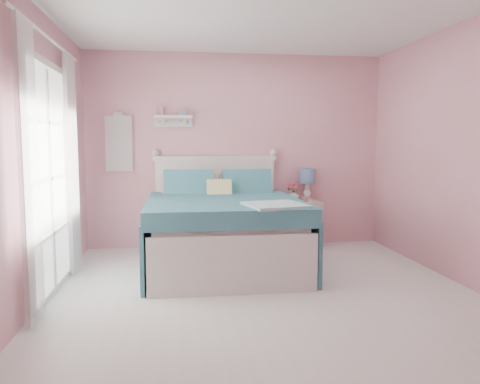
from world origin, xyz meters
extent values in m
plane|color=silver|center=(0.00, 0.00, 0.00)|extent=(4.50, 4.50, 0.00)
plane|color=#CE8385|center=(0.00, 2.25, 1.30)|extent=(4.00, 0.00, 4.00)
plane|color=#CE8385|center=(0.00, -2.25, 1.30)|extent=(4.00, 0.00, 4.00)
plane|color=#CE8385|center=(-2.00, 0.00, 1.30)|extent=(0.00, 4.50, 4.50)
plane|color=#CE8385|center=(2.00, 0.00, 1.30)|extent=(0.00, 4.50, 4.50)
plane|color=white|center=(0.00, 0.00, 2.60)|extent=(4.50, 4.50, 0.00)
cube|color=silver|center=(-0.29, 1.15, 0.22)|extent=(1.56, 2.05, 0.45)
cube|color=silver|center=(-0.29, 1.15, 0.53)|extent=(1.50, 1.99, 0.16)
cube|color=silver|center=(-0.29, 2.19, 0.59)|extent=(1.59, 0.07, 1.18)
cube|color=silver|center=(-0.29, 2.19, 1.21)|extent=(1.65, 0.09, 0.06)
cube|color=silver|center=(-0.29, 0.13, 0.28)|extent=(1.59, 0.06, 0.56)
cube|color=teal|center=(-0.29, 1.00, 0.70)|extent=(1.68, 1.79, 0.18)
cube|color=pink|center=(-0.66, 1.87, 0.81)|extent=(0.68, 0.28, 0.43)
cube|color=pink|center=(0.07, 1.87, 0.81)|extent=(0.68, 0.28, 0.43)
cube|color=#CCBC59|center=(-0.29, 1.59, 0.81)|extent=(0.30, 0.22, 0.31)
cube|color=beige|center=(0.88, 2.02, 0.31)|extent=(0.43, 0.40, 0.62)
cube|color=silver|center=(0.88, 1.83, 0.49)|extent=(0.37, 0.02, 0.16)
sphere|color=white|center=(0.88, 1.81, 0.49)|extent=(0.03, 0.03, 0.03)
cylinder|color=white|center=(0.96, 2.11, 0.63)|extent=(0.14, 0.14, 0.02)
cylinder|color=white|center=(0.96, 2.11, 0.75)|extent=(0.07, 0.07, 0.24)
cylinder|color=#6986B0|center=(0.96, 2.11, 0.96)|extent=(0.22, 0.22, 0.20)
imported|color=silver|center=(0.75, 2.06, 0.70)|extent=(0.16, 0.16, 0.16)
imported|color=#C48389|center=(0.86, 1.89, 0.66)|extent=(0.11, 0.11, 0.08)
sphere|color=#E24D69|center=(0.75, 2.06, 0.86)|extent=(0.06, 0.06, 0.06)
sphere|color=#E24D69|center=(0.79, 2.08, 0.82)|extent=(0.06, 0.06, 0.06)
sphere|color=#E24D69|center=(0.71, 2.07, 0.83)|extent=(0.06, 0.06, 0.06)
sphere|color=#E24D69|center=(0.77, 2.03, 0.80)|extent=(0.06, 0.06, 0.06)
sphere|color=#E24D69|center=(0.72, 2.04, 0.81)|extent=(0.06, 0.06, 0.06)
cube|color=silver|center=(-0.84, 2.17, 1.75)|extent=(0.50, 0.14, 0.04)
cube|color=silver|center=(-0.84, 2.23, 1.68)|extent=(0.50, 0.03, 0.12)
cylinder|color=#D18C99|center=(-0.99, 2.17, 1.82)|extent=(0.06, 0.06, 0.10)
cube|color=#6986B0|center=(-0.72, 2.17, 1.80)|extent=(0.08, 0.06, 0.07)
cube|color=white|center=(-1.55, 2.18, 1.40)|extent=(0.34, 0.03, 0.72)
cube|color=silver|center=(-1.97, 0.40, 2.13)|extent=(0.04, 1.32, 0.06)
cube|color=silver|center=(-1.97, 0.40, 0.03)|extent=(0.04, 1.32, 0.06)
cube|color=silver|center=(-1.97, -0.23, 1.05)|extent=(0.04, 0.06, 2.10)
cube|color=silver|center=(-1.97, 1.03, 1.05)|extent=(0.04, 0.06, 2.10)
cube|color=white|center=(-1.97, 0.40, 1.08)|extent=(0.02, 1.20, 2.04)
cube|color=white|center=(-1.92, -0.34, 1.18)|extent=(0.04, 0.40, 2.32)
cube|color=white|center=(-1.92, 1.14, 1.18)|extent=(0.04, 0.40, 2.32)
camera|label=1|loc=(-0.80, -4.08, 1.41)|focal=35.00mm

